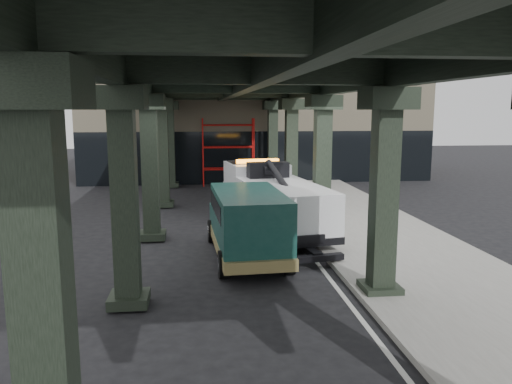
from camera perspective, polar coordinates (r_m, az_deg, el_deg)
ground at (r=15.96m, az=-0.03°, el=-6.99°), size 90.00×90.00×0.00m
sidewalk at (r=18.83m, az=13.03°, el=-4.45°), size 5.00×40.00×0.15m
lane_stripe at (r=18.12m, az=4.62°, el=-5.00°), size 0.12×38.00×0.01m
viaduct at (r=17.29m, az=-2.15°, el=12.57°), size 7.40×32.00×6.40m
building at (r=35.41m, az=-0.48°, el=8.58°), size 22.00×10.00×8.00m
scaffolding at (r=30.00m, az=-3.21°, el=4.80°), size 3.08×0.88×4.00m
tow_truck at (r=18.67m, az=1.63°, el=-0.49°), size 3.39×8.34×2.66m
towed_van at (r=15.09m, az=-1.00°, el=-3.49°), size 2.33×5.32×2.12m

